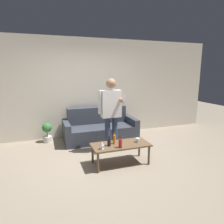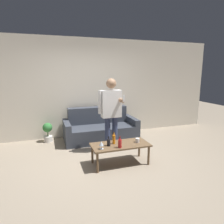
# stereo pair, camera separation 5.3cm
# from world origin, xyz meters

# --- Properties ---
(ground_plane) EXTENTS (16.00, 16.00, 0.00)m
(ground_plane) POSITION_xyz_m (0.00, 0.00, 0.00)
(ground_plane) COLOR gray
(wall_back) EXTENTS (8.00, 0.06, 2.70)m
(wall_back) POSITION_xyz_m (0.00, 2.04, 1.35)
(wall_back) COLOR beige
(wall_back) RESTS_ON ground_plane
(couch) EXTENTS (1.91, 0.89, 0.84)m
(couch) POSITION_xyz_m (0.34, 1.55, 0.30)
(couch) COLOR #383D47
(couch) RESTS_ON ground_plane
(coffee_table) EXTENTS (1.13, 0.52, 0.41)m
(coffee_table) POSITION_xyz_m (0.33, -0.03, 0.37)
(coffee_table) COLOR brown
(coffee_table) RESTS_ON ground_plane
(bottle_orange) EXTENTS (0.07, 0.07, 0.19)m
(bottle_orange) POSITION_xyz_m (0.09, -0.05, 0.49)
(bottle_orange) COLOR black
(bottle_orange) RESTS_ON coffee_table
(bottle_green) EXTENTS (0.07, 0.07, 0.22)m
(bottle_green) POSITION_xyz_m (0.26, -0.21, 0.50)
(bottle_green) COLOR #B21E1E
(bottle_green) RESTS_ON coffee_table
(bottle_dark) EXTENTS (0.06, 0.06, 0.25)m
(bottle_dark) POSITION_xyz_m (0.22, 0.02, 0.51)
(bottle_dark) COLOR orange
(bottle_dark) RESTS_ON coffee_table
(wine_glass_near) EXTENTS (0.08, 0.08, 0.15)m
(wine_glass_near) POSITION_xyz_m (-0.08, -0.16, 0.51)
(wine_glass_near) COLOR silver
(wine_glass_near) RESTS_ON coffee_table
(cup_on_table) EXTENTS (0.08, 0.08, 0.08)m
(cup_on_table) POSITION_xyz_m (0.69, -0.04, 0.45)
(cup_on_table) COLOR white
(cup_on_table) RESTS_ON coffee_table
(person_standing_front) EXTENTS (0.52, 0.43, 1.66)m
(person_standing_front) POSITION_xyz_m (0.37, 0.65, 0.97)
(person_standing_front) COLOR navy
(person_standing_front) RESTS_ON ground_plane
(potted_plant) EXTENTS (0.24, 0.24, 0.50)m
(potted_plant) POSITION_xyz_m (-1.01, 1.76, 0.28)
(potted_plant) COLOR silver
(potted_plant) RESTS_ON ground_plane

